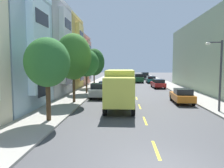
% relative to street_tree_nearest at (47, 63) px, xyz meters
% --- Properties ---
extents(ground_plane, '(160.00, 160.00, 0.00)m').
position_rel_street_tree_nearest_xyz_m(ground_plane, '(6.40, 23.75, -3.93)').
color(ground_plane, '#424244').
extents(sidewalk_left, '(3.20, 120.00, 0.14)m').
position_rel_street_tree_nearest_xyz_m(sidewalk_left, '(-0.70, 21.75, -3.86)').
color(sidewalk_left, '#A39E93').
rests_on(sidewalk_left, ground_plane).
extents(sidewalk_right, '(3.20, 120.00, 0.14)m').
position_rel_street_tree_nearest_xyz_m(sidewalk_right, '(13.50, 21.75, -3.86)').
color(sidewalk_right, '#A39E93').
rests_on(sidewalk_right, ground_plane).
extents(lane_centerline_dashes, '(0.14, 47.20, 0.01)m').
position_rel_street_tree_nearest_xyz_m(lane_centerline_dashes, '(6.40, 18.25, -3.93)').
color(lane_centerline_dashes, yellow).
rests_on(lane_centerline_dashes, ground_plane).
extents(townhouse_third_dove_grey, '(10.90, 7.88, 11.54)m').
position_rel_street_tree_nearest_xyz_m(townhouse_third_dove_grey, '(-7.34, 11.94, 1.64)').
color(townhouse_third_dove_grey, '#A8A8AD').
rests_on(townhouse_third_dove_grey, ground_plane).
extents(townhouse_fourth_mustard, '(14.20, 7.88, 11.38)m').
position_rel_street_tree_nearest_xyz_m(townhouse_fourth_mustard, '(-9.00, 20.02, 1.55)').
color(townhouse_fourth_mustard, tan).
rests_on(townhouse_fourth_mustard, ground_plane).
extents(townhouse_fifth_terracotta, '(14.37, 7.88, 9.58)m').
position_rel_street_tree_nearest_xyz_m(townhouse_fifth_terracotta, '(-9.08, 28.10, 0.65)').
color(townhouse_fifth_terracotta, '#B27560').
rests_on(townhouse_fifth_terracotta, ground_plane).
extents(street_tree_nearest, '(2.92, 2.92, 5.42)m').
position_rel_street_tree_nearest_xyz_m(street_tree_nearest, '(0.00, 0.00, 0.00)').
color(street_tree_nearest, '#47331E').
rests_on(street_tree_nearest, sidewalk_left).
extents(street_tree_second, '(3.53, 3.53, 6.74)m').
position_rel_street_tree_nearest_xyz_m(street_tree_second, '(0.00, 7.12, 0.68)').
color(street_tree_second, '#47331E').
rests_on(street_tree_second, sidewalk_left).
extents(street_tree_third, '(3.30, 3.30, 5.71)m').
position_rel_street_tree_nearest_xyz_m(street_tree_third, '(0.00, 14.23, 0.14)').
color(street_tree_third, '#47331E').
rests_on(street_tree_third, sidewalk_left).
extents(street_tree_farthest, '(3.45, 3.45, 6.40)m').
position_rel_street_tree_nearest_xyz_m(street_tree_farthest, '(0.00, 21.35, 0.38)').
color(street_tree_farthest, '#47331E').
rests_on(street_tree_farthest, sidewalk_left).
extents(street_lamp, '(1.35, 0.28, 5.56)m').
position_rel_street_tree_nearest_xyz_m(street_lamp, '(12.32, 3.51, -0.50)').
color(street_lamp, '#38383D').
rests_on(street_lamp, sidewalk_right).
extents(delivery_box_truck, '(2.42, 7.02, 3.35)m').
position_rel_street_tree_nearest_xyz_m(delivery_box_truck, '(4.60, 4.96, -2.04)').
color(delivery_box_truck, '#D8D84C').
rests_on(delivery_box_truck, ground_plane).
extents(parked_hatchback_orange, '(1.85, 4.05, 1.50)m').
position_rel_street_tree_nearest_xyz_m(parked_hatchback_orange, '(10.73, 7.72, -3.18)').
color(parked_hatchback_orange, orange).
rests_on(parked_hatchback_orange, ground_plane).
extents(parked_wagon_teal, '(1.84, 4.71, 1.50)m').
position_rel_street_tree_nearest_xyz_m(parked_wagon_teal, '(10.76, 32.86, -3.13)').
color(parked_wagon_teal, '#195B60').
rests_on(parked_wagon_teal, ground_plane).
extents(parked_pickup_silver, '(2.08, 5.33, 1.73)m').
position_rel_street_tree_nearest_xyz_m(parked_pickup_silver, '(2.11, 11.30, -3.11)').
color(parked_pickup_silver, '#B2B5BA').
rests_on(parked_pickup_silver, ground_plane).
extents(parked_wagon_red, '(1.96, 4.75, 1.50)m').
position_rel_street_tree_nearest_xyz_m(parked_wagon_red, '(10.66, 22.31, -3.13)').
color(parked_wagon_red, '#AD1E1E').
rests_on(parked_wagon_red, ground_plane).
extents(parked_sedan_champagne, '(1.91, 4.54, 1.43)m').
position_rel_street_tree_nearest_xyz_m(parked_sedan_champagne, '(2.10, 17.49, -3.19)').
color(parked_sedan_champagne, tan).
rests_on(parked_sedan_champagne, ground_plane).
extents(parked_suv_black, '(2.02, 4.83, 1.93)m').
position_rel_street_tree_nearest_xyz_m(parked_suv_black, '(10.65, 45.18, -2.95)').
color(parked_suv_black, black).
rests_on(parked_suv_black, ground_plane).
extents(moving_forest_sedan, '(1.95, 4.80, 1.93)m').
position_rel_street_tree_nearest_xyz_m(moving_forest_sedan, '(8.20, 33.94, -2.95)').
color(moving_forest_sedan, '#194C28').
rests_on(moving_forest_sedan, ground_plane).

